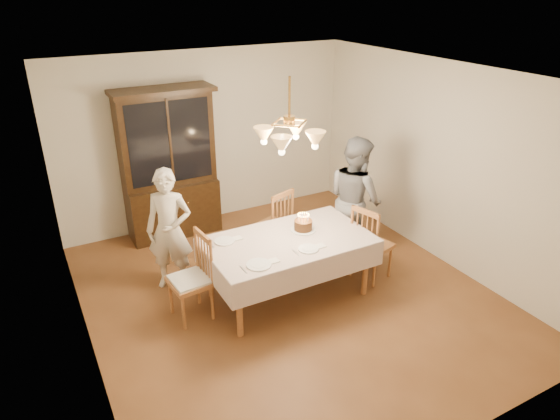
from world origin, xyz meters
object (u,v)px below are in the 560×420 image
china_hutch (169,167)px  elderly_woman (169,230)px  dining_table (288,245)px  birthday_cake (303,226)px  chair_far_side (273,227)px

china_hutch → elderly_woman: bearing=-107.9°
dining_table → elderly_woman: bearing=142.6°
birthday_cake → china_hutch: bearing=114.0°
dining_table → elderly_woman: 1.43m
dining_table → birthday_cake: 0.32m
chair_far_side → birthday_cake: bearing=-90.6°
chair_far_side → birthday_cake: chair_far_side is taller
chair_far_side → elderly_woman: 1.45m
china_hutch → birthday_cake: (0.95, -2.14, -0.22)m
china_hutch → chair_far_side: (0.96, -1.35, -0.60)m
chair_far_side → birthday_cake: size_ratio=3.33×
china_hutch → chair_far_side: 1.76m
dining_table → chair_far_side: bearing=73.1°
elderly_woman → chair_far_side: bearing=35.0°
china_hutch → elderly_woman: 1.48m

